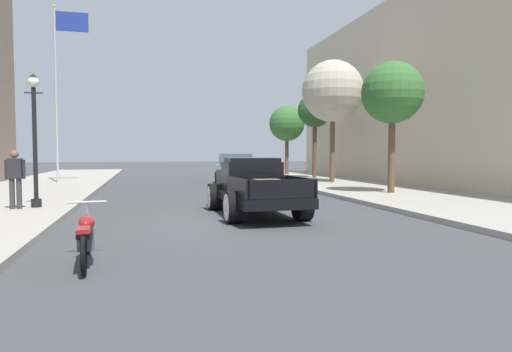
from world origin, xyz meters
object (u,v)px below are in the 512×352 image
motorcycle_parked (86,236)px  flagpole (60,74)px  hotrod_truck_black (253,187)px  pedestrian_sidewalk_left (15,176)px  street_lamp_near (35,130)px  street_tree_second (333,92)px  street_tree_nearest (392,93)px  street_tree_third (315,111)px  street_tree_farthest (287,124)px  car_background_white (235,170)px

motorcycle_parked → flagpole: (-3.34, 18.17, 5.33)m
hotrod_truck_black → pedestrian_sidewalk_left: pedestrian_sidewalk_left is taller
motorcycle_parked → flagpole: flagpole is taller
hotrod_truck_black → pedestrian_sidewalk_left: 6.66m
street_lamp_near → street_tree_second: size_ratio=0.60×
hotrod_truck_black → street_tree_nearest: (6.44, 3.61, 3.27)m
street_tree_third → street_tree_second: bearing=-98.2°
motorcycle_parked → flagpole: 19.23m
street_tree_farthest → street_tree_third: bearing=-87.3°
hotrod_truck_black → street_tree_farthest: street_tree_farthest is taller
street_tree_farthest → motorcycle_parked: bearing=-114.3°
car_background_white → street_lamp_near: street_lamp_near is taller
street_lamp_near → street_tree_nearest: 12.70m
street_tree_third → street_tree_farthest: (-0.24, 4.93, -0.49)m
pedestrian_sidewalk_left → street_lamp_near: size_ratio=0.43×
pedestrian_sidewalk_left → street_tree_third: size_ratio=0.32×
street_lamp_near → street_tree_second: (12.62, 8.08, 2.50)m
motorcycle_parked → pedestrian_sidewalk_left: pedestrian_sidewalk_left is taller
motorcycle_parked → car_background_white: 17.19m
street_tree_farthest → car_background_white: bearing=-124.6°
street_lamp_near → street_tree_farthest: size_ratio=0.79×
street_tree_nearest → street_lamp_near: bearing=-171.6°
street_lamp_near → street_tree_nearest: bearing=8.4°
car_background_white → flagpole: flagpole is taller
flagpole → street_tree_nearest: 16.71m
hotrod_truck_black → street_lamp_near: street_lamp_near is taller
flagpole → car_background_white: bearing=-12.1°
street_tree_second → street_tree_third: 4.24m
street_tree_nearest → street_tree_third: bearing=85.8°
street_tree_second → hotrod_truck_black: bearing=-123.8°
hotrod_truck_black → pedestrian_sidewalk_left: size_ratio=3.02×
hotrod_truck_black → flagpole: flagpole is taller
hotrod_truck_black → street_tree_second: 12.55m
hotrod_truck_black → street_lamp_near: size_ratio=1.29×
street_tree_nearest → street_tree_second: size_ratio=0.80×
pedestrian_sidewalk_left → street_tree_farthest: 22.20m
street_tree_farthest → street_tree_nearest: bearing=-92.0°
hotrod_truck_black → flagpole: (-7.19, 13.13, 5.02)m
street_tree_nearest → street_tree_farthest: size_ratio=1.04×
pedestrian_sidewalk_left → street_tree_second: street_tree_second is taller
motorcycle_parked → pedestrian_sidewalk_left: (-2.64, 6.50, 0.64)m
pedestrian_sidewalk_left → street_lamp_near: street_lamp_near is taller
car_background_white → pedestrian_sidewalk_left: bearing=-129.8°
flagpole → street_tree_second: 14.20m
car_background_white → flagpole: size_ratio=0.48×
car_background_white → motorcycle_parked: bearing=-108.7°
car_background_white → street_tree_second: (4.93, -1.39, 4.12)m
pedestrian_sidewalk_left → motorcycle_parked: bearing=-67.9°
street_tree_third → street_tree_farthest: size_ratio=1.06×
hotrod_truck_black → street_tree_nearest: 8.07m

